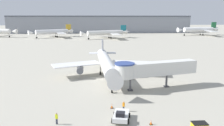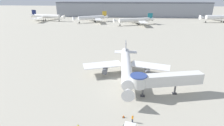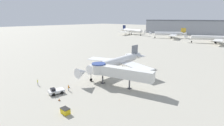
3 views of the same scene
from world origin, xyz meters
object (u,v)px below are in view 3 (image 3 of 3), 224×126
(traffic_cone_near_nose, at_px, (69,86))
(background_jet_gold_tail, at_px, (169,34))
(ground_crew_wing_walker, at_px, (68,87))
(background_jet_navy_tail, at_px, (132,31))
(background_jet_teal_tail, at_px, (212,38))
(traffic_cone_apron_front, at_px, (59,99))
(main_airplane, at_px, (116,62))
(ground_crew_marshaller, at_px, (38,82))
(pushback_tug_white, at_px, (56,91))
(service_container_yellow, at_px, (65,111))
(jet_bridge, at_px, (117,72))

(traffic_cone_near_nose, distance_m, background_jet_gold_tail, 142.09)
(ground_crew_wing_walker, distance_m, background_jet_navy_tail, 166.99)
(ground_crew_wing_walker, height_order, background_jet_teal_tail, background_jet_teal_tail)
(ground_crew_wing_walker, distance_m, background_jet_gold_tail, 143.78)
(background_jet_teal_tail, bearing_deg, traffic_cone_apron_front, -24.05)
(main_airplane, relative_size, traffic_cone_apron_front, 43.39)
(ground_crew_marshaller, relative_size, background_jet_navy_tail, 0.05)
(traffic_cone_near_nose, bearing_deg, main_airplane, 89.26)
(main_airplane, distance_m, ground_crew_wing_walker, 21.52)
(pushback_tug_white, distance_m, traffic_cone_near_nose, 4.67)
(traffic_cone_near_nose, bearing_deg, background_jet_navy_tail, 119.53)
(service_container_yellow, height_order, background_jet_gold_tail, background_jet_gold_tail)
(main_airplane, relative_size, background_jet_navy_tail, 0.86)
(traffic_cone_apron_front, bearing_deg, main_airplane, 100.43)
(traffic_cone_near_nose, height_order, background_jet_gold_tail, background_jet_gold_tail)
(main_airplane, bearing_deg, service_container_yellow, -71.04)
(pushback_tug_white, distance_m, traffic_cone_apron_front, 4.44)
(traffic_cone_apron_front, height_order, background_jet_gold_tail, background_jet_gold_tail)
(main_airplane, bearing_deg, background_jet_navy_tail, 121.54)
(service_container_yellow, bearing_deg, ground_crew_marshaller, 169.66)
(background_jet_teal_tail, bearing_deg, main_airplane, -26.88)
(background_jet_navy_tail, relative_size, background_jet_gold_tail, 1.16)
(service_container_yellow, xyz_separation_m, background_jet_gold_tail, (-44.51, 146.52, 3.72))
(ground_crew_marshaller, relative_size, background_jet_gold_tail, 0.05)
(pushback_tug_white, bearing_deg, service_container_yellow, -7.75)
(jet_bridge, relative_size, traffic_cone_near_nose, 23.27)
(traffic_cone_apron_front, bearing_deg, ground_crew_wing_walker, 123.75)
(service_container_yellow, height_order, background_jet_teal_tail, background_jet_teal_tail)
(main_airplane, distance_m, traffic_cone_apron_front, 26.83)
(ground_crew_wing_walker, height_order, background_jet_navy_tail, background_jet_navy_tail)
(ground_crew_marshaller, bearing_deg, background_jet_gold_tail, 123.52)
(ground_crew_marshaller, bearing_deg, background_jet_teal_tail, 106.84)
(traffic_cone_near_nose, distance_m, background_jet_teal_tail, 125.71)
(main_airplane, height_order, traffic_cone_near_nose, main_airplane)
(ground_crew_marshaller, bearing_deg, traffic_cone_near_nose, 54.11)
(main_airplane, height_order, background_jet_navy_tail, background_jet_navy_tail)
(traffic_cone_apron_front, xyz_separation_m, background_jet_teal_tail, (1.97, 131.66, 3.85))
(main_airplane, xyz_separation_m, pushback_tug_white, (0.72, -24.55, -2.83))
(pushback_tug_white, height_order, traffic_cone_apron_front, pushback_tug_white)
(traffic_cone_apron_front, bearing_deg, jet_bridge, 75.84)
(traffic_cone_apron_front, relative_size, background_jet_gold_tail, 0.02)
(pushback_tug_white, relative_size, background_jet_gold_tail, 0.13)
(ground_crew_wing_walker, xyz_separation_m, background_jet_teal_tail, (5.24, 126.77, 3.21))
(background_jet_gold_tail, bearing_deg, pushback_tug_white, -19.26)
(jet_bridge, bearing_deg, background_jet_teal_tail, 77.84)
(ground_crew_marshaller, height_order, ground_crew_wing_walker, ground_crew_marshaller)
(service_container_yellow, distance_m, ground_crew_marshaller, 19.77)
(traffic_cone_near_nose, distance_m, ground_crew_wing_walker, 2.32)
(ground_crew_wing_walker, bearing_deg, background_jet_gold_tail, 141.82)
(main_airplane, xyz_separation_m, background_jet_gold_tail, (-33.67, 118.05, 0.74))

